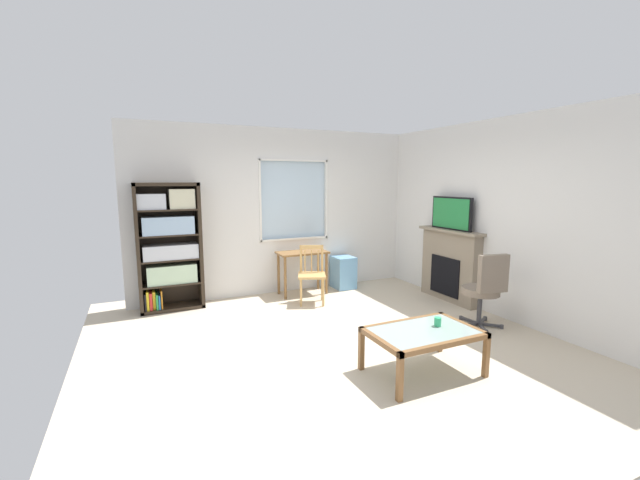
{
  "coord_description": "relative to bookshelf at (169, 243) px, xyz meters",
  "views": [
    {
      "loc": [
        -2.17,
        -4.05,
        1.92
      ],
      "look_at": [
        -0.01,
        0.59,
        1.14
      ],
      "focal_mm": 22.2,
      "sensor_mm": 36.0,
      "label": 1
    }
  ],
  "objects": [
    {
      "name": "wall_back_with_window",
      "position": [
        1.74,
        0.24,
        0.37
      ],
      "size": [
        4.81,
        0.15,
        2.77
      ],
      "color": "silver",
      "rests_on": "ground"
    },
    {
      "name": "bookshelf",
      "position": [
        0.0,
        0.0,
        0.0
      ],
      "size": [
        0.9,
        0.38,
        1.88
      ],
      "color": "#2D2319",
      "rests_on": "ground"
    },
    {
      "name": "fireplace",
      "position": [
        4.08,
        -1.41,
        -0.42
      ],
      "size": [
        0.26,
        1.22,
        1.15
      ],
      "color": "gray",
      "rests_on": "ground"
    },
    {
      "name": "wooden_chair",
      "position": [
        2.02,
        -0.62,
        -0.53
      ],
      "size": [
        0.54,
        0.53,
        0.9
      ],
      "color": "tan",
      "rests_on": "ground"
    },
    {
      "name": "tv",
      "position": [
        4.06,
        -1.41,
        0.41
      ],
      "size": [
        0.06,
        0.82,
        0.51
      ],
      "color": "black",
      "rests_on": "fireplace"
    },
    {
      "name": "office_chair",
      "position": [
        3.61,
        -2.56,
        -0.44
      ],
      "size": [
        0.58,
        0.59,
        1.0
      ],
      "color": "#7A6B5B",
      "rests_on": "ground"
    },
    {
      "name": "sippy_cup",
      "position": [
        2.3,
        -3.17,
        -0.5
      ],
      "size": [
        0.07,
        0.07,
        0.09
      ],
      "primitive_type": "cylinder",
      "color": "#33B770",
      "rests_on": "coffee_table"
    },
    {
      "name": "plastic_drawer_unit",
      "position": [
        2.89,
        -0.06,
        -0.71
      ],
      "size": [
        0.35,
        0.4,
        0.57
      ],
      "primitive_type": "cube",
      "color": "#72ADDB",
      "rests_on": "ground"
    },
    {
      "name": "ground",
      "position": [
        1.77,
        -2.09,
        -1.0
      ],
      "size": [
        5.81,
        5.66,
        0.02
      ],
      "primitive_type": "cube",
      "color": "beige"
    },
    {
      "name": "desk_under_window",
      "position": [
        2.08,
        -0.11,
        -0.4
      ],
      "size": [
        0.84,
        0.43,
        0.73
      ],
      "color": "brown",
      "rests_on": "ground"
    },
    {
      "name": "wall_right",
      "position": [
        4.23,
        -2.09,
        0.39
      ],
      "size": [
        0.12,
        4.86,
        2.77
      ],
      "primitive_type": "cube",
      "color": "silver",
      "rests_on": "ground"
    },
    {
      "name": "coffee_table",
      "position": [
        2.09,
        -3.2,
        -0.6
      ],
      "size": [
        1.08,
        0.7,
        0.45
      ],
      "color": "#8C9E99",
      "rests_on": "ground"
    }
  ]
}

